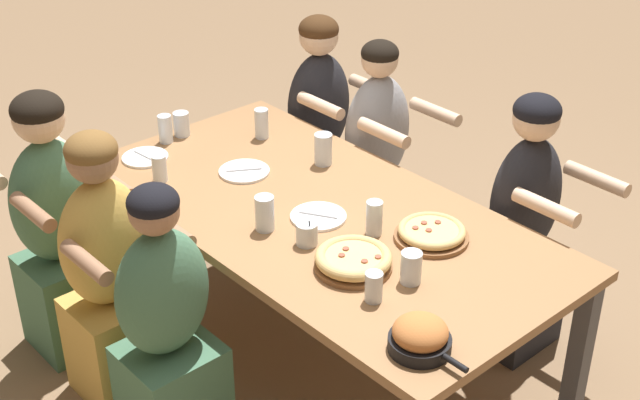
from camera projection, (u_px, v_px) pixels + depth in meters
ground_plane at (320, 358)px, 3.90m from camera, size 18.00×18.00×0.00m
dining_table at (320, 227)px, 3.56m from camera, size 2.05×1.03×0.75m
pizza_board_main at (432, 233)px, 3.33m from camera, size 0.28×0.28×0.05m
pizza_board_second at (353, 260)px, 3.16m from camera, size 0.28×0.28×0.06m
skillet_bowl at (420, 336)px, 2.76m from camera, size 0.29×0.20×0.12m
empty_plate_a at (244, 171)px, 3.81m from camera, size 0.22×0.22×0.02m
empty_plate_b at (145, 157)px, 3.92m from camera, size 0.20×0.20×0.02m
empty_plate_c at (318, 216)px, 3.48m from camera, size 0.22×0.22×0.02m
cocktail_glass_blue at (307, 235)px, 3.30m from camera, size 0.08×0.08×0.11m
drinking_glass_a at (265, 215)px, 3.38m from camera, size 0.07×0.07×0.14m
drinking_glass_b at (323, 150)px, 3.85m from camera, size 0.08×0.08×0.14m
drinking_glass_c at (159, 168)px, 3.72m from camera, size 0.06×0.06×0.12m
drinking_glass_d at (374, 288)px, 2.98m from camera, size 0.06×0.06×0.11m
drinking_glass_e at (262, 125)px, 4.08m from camera, size 0.06×0.06×0.14m
drinking_glass_f at (182, 125)px, 4.11m from camera, size 0.07×0.07×0.11m
drinking_glass_g at (374, 218)px, 3.35m from camera, size 0.06×0.06×0.14m
drinking_glass_h at (411, 269)px, 3.08m from camera, size 0.07×0.07×0.12m
drinking_glass_i at (165, 131)px, 4.04m from camera, size 0.06×0.06×0.13m
diner_far_midleft at (377, 168)px, 4.33m from camera, size 0.51×0.40×1.17m
diner_near_center at (167, 334)px, 3.23m from camera, size 0.51×0.40×1.12m
diner_near_left at (58, 233)px, 3.74m from camera, size 0.51×0.40×1.20m
diner_far_left at (319, 137)px, 4.59m from camera, size 0.51×0.40×1.19m
diner_far_midright at (522, 236)px, 3.76m from camera, size 0.51×0.40×1.18m
diner_near_midleft at (109, 280)px, 3.48m from camera, size 0.51×0.40×1.18m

